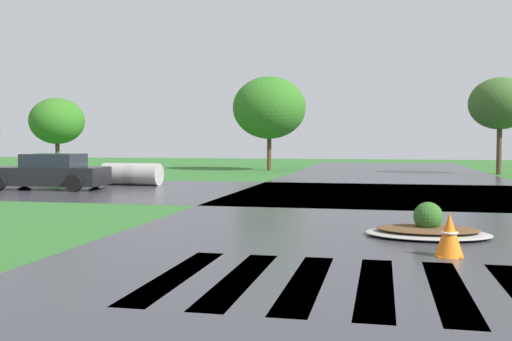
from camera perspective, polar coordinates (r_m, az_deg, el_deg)
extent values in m
cube|color=#35353A|center=(12.49, 13.87, -5.76)|extent=(11.22, 80.00, 0.01)
cube|color=#35353A|center=(21.21, 13.19, -2.24)|extent=(90.00, 10.10, 0.01)
cube|color=white|center=(8.32, -7.70, -10.04)|extent=(0.45, 3.31, 0.01)
cube|color=white|center=(8.06, -1.58, -10.43)|extent=(0.45, 3.31, 0.01)
cube|color=white|center=(7.90, 4.89, -10.71)|extent=(0.45, 3.31, 0.01)
cube|color=white|center=(7.84, 11.54, -10.86)|extent=(0.45, 3.31, 0.01)
cube|color=white|center=(7.88, 18.22, -10.87)|extent=(0.45, 3.31, 0.01)
ellipsoid|color=#9E9B93|center=(11.96, 16.34, -5.90)|extent=(2.40, 1.63, 0.12)
ellipsoid|color=brown|center=(11.95, 16.35, -5.48)|extent=(1.97, 1.34, 0.10)
sphere|color=#2D6023|center=(11.91, 16.36, -4.29)|extent=(0.56, 0.56, 0.56)
cube|color=black|center=(24.13, -19.57, -0.50)|extent=(4.59, 2.12, 0.70)
cube|color=#1E232B|center=(23.98, -19.03, 0.94)|extent=(2.16, 1.74, 0.51)
cylinder|color=black|center=(25.71, -21.58, -0.78)|extent=(0.65, 0.26, 0.64)
cylinder|color=black|center=(22.62, -17.27, -1.18)|extent=(0.65, 0.26, 0.64)
cylinder|color=black|center=(24.34, -15.35, -0.88)|extent=(0.65, 0.26, 0.64)
cylinder|color=#9E9B93|center=(25.66, -13.03, -0.33)|extent=(1.54, 1.01, 0.94)
cylinder|color=#9E9B93|center=(25.17, -10.91, -0.37)|extent=(1.54, 1.01, 0.94)
cone|color=orange|center=(9.97, 18.26, -5.95)|extent=(0.45, 0.45, 0.71)
torus|color=white|center=(9.97, 18.26, -5.75)|extent=(0.28, 0.28, 0.04)
cube|color=orange|center=(10.03, 18.23, -7.87)|extent=(0.36, 0.36, 0.03)
cylinder|color=#4C3823|center=(41.93, -18.71, 1.49)|extent=(0.28, 0.28, 1.96)
ellipsoid|color=#2F6D1E|center=(41.94, -18.76, 4.57)|extent=(3.65, 3.65, 3.10)
cylinder|color=#4C3823|center=(37.79, 1.29, 1.82)|extent=(0.28, 0.28, 2.38)
ellipsoid|color=#2F6D1F|center=(37.85, 1.30, 6.11)|extent=(4.69, 4.69, 3.99)
cylinder|color=#4C3823|center=(35.64, 22.53, 1.88)|extent=(0.28, 0.28, 2.78)
ellipsoid|color=#375C27|center=(35.70, 22.61, 6.04)|extent=(3.42, 3.42, 2.91)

